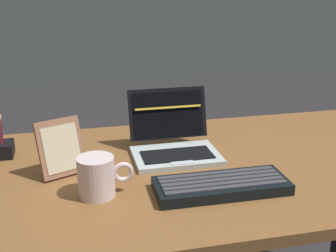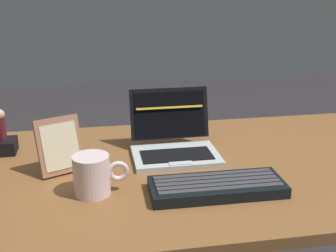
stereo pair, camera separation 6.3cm
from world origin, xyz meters
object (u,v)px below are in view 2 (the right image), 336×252
at_px(coffee_mug, 93,175).
at_px(laptop_front, 174,143).
at_px(photo_frame, 60,146).
at_px(figurine_stand, 4,146).
at_px(figurine, 1,124).
at_px(external_keyboard, 215,187).

bearing_deg(coffee_mug, laptop_front, 40.58).
distance_m(photo_frame, figurine_stand, 0.25).
bearing_deg(photo_frame, figurine, 136.88).
relative_size(figurine_stand, coffee_mug, 0.54).
bearing_deg(external_keyboard, coffee_mug, 170.88).
bearing_deg(external_keyboard, figurine_stand, 147.52).
bearing_deg(laptop_front, photo_frame, -168.66).
bearing_deg(figurine, figurine_stand, 0.00).
height_order(laptop_front, figurine_stand, laptop_front).
distance_m(figurine_stand, coffee_mug, 0.40).
bearing_deg(laptop_front, figurine, 168.49).
relative_size(laptop_front, external_keyboard, 0.75).
relative_size(external_keyboard, photo_frame, 2.19).
xyz_separation_m(figurine, coffee_mug, (0.26, -0.31, -0.04)).
bearing_deg(laptop_front, figurine_stand, 168.49).
xyz_separation_m(external_keyboard, figurine_stand, (-0.56, 0.35, 0.01)).
height_order(laptop_front, figurine, laptop_front).
distance_m(external_keyboard, coffee_mug, 0.30).
bearing_deg(external_keyboard, figurine, 147.52).
xyz_separation_m(figurine_stand, coffee_mug, (0.26, -0.31, 0.03)).
bearing_deg(coffee_mug, figurine, 130.44).
distance_m(figurine_stand, figurine, 0.07).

